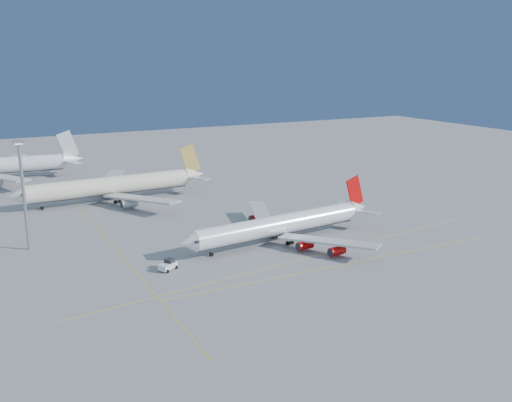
{
  "coord_description": "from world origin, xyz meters",
  "views": [
    {
      "loc": [
        -71.34,
        -115.64,
        46.97
      ],
      "look_at": [
        1.5,
        24.58,
        7.0
      ],
      "focal_mm": 40.0,
      "sensor_mm": 36.0,
      "label": 1
    }
  ],
  "objects_px": {
    "airliner_virgin": "(283,225)",
    "airliner_etihad": "(115,185)",
    "pushback_tug": "(168,265)",
    "light_mast": "(23,186)"
  },
  "relations": [
    {
      "from": "airliner_virgin",
      "to": "airliner_etihad",
      "type": "bearing_deg",
      "value": 107.71
    },
    {
      "from": "pushback_tug",
      "to": "airliner_virgin",
      "type": "bearing_deg",
      "value": -20.65
    },
    {
      "from": "airliner_etihad",
      "to": "pushback_tug",
      "type": "bearing_deg",
      "value": -97.15
    },
    {
      "from": "airliner_virgin",
      "to": "pushback_tug",
      "type": "bearing_deg",
      "value": -175.83
    },
    {
      "from": "pushback_tug",
      "to": "light_mast",
      "type": "relative_size",
      "value": 0.18
    },
    {
      "from": "airliner_etihad",
      "to": "pushback_tug",
      "type": "distance_m",
      "value": 70.17
    },
    {
      "from": "airliner_virgin",
      "to": "light_mast",
      "type": "distance_m",
      "value": 65.65
    },
    {
      "from": "light_mast",
      "to": "pushback_tug",
      "type": "bearing_deg",
      "value": -48.32
    },
    {
      "from": "pushback_tug",
      "to": "airliner_etihad",
      "type": "bearing_deg",
      "value": 54.44
    },
    {
      "from": "airliner_etihad",
      "to": "pushback_tug",
      "type": "relative_size",
      "value": 13.4
    }
  ]
}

